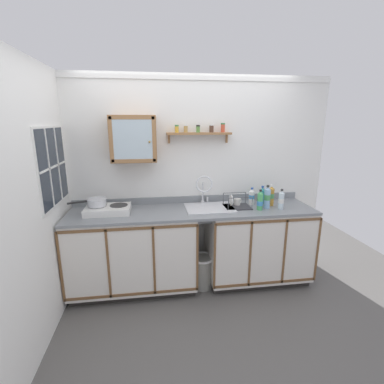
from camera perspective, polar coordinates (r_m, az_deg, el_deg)
floor at (r=3.38m, az=0.90°, el=-20.48°), size 5.82×5.82×0.00m
back_wall at (r=3.43m, az=-0.60°, el=2.64°), size 3.42×0.07×2.45m
side_wall_left at (r=2.71m, az=-29.35°, el=-2.64°), size 0.05×3.37×2.45m
lower_cabinet_run at (r=3.34m, az=-11.88°, el=-11.97°), size 1.42×0.63×0.92m
lower_cabinet_run_right at (r=3.56m, az=13.11°, el=-10.38°), size 1.22×0.63×0.92m
countertop at (r=3.19m, az=0.22°, el=-3.88°), size 2.78×0.65×0.03m
backsplash at (r=3.46m, az=-0.51°, el=-1.47°), size 2.78×0.02×0.08m
sink at (r=3.26m, az=3.43°, el=-3.35°), size 0.55×0.48×0.47m
hot_plate_stove at (r=3.20m, az=-16.77°, el=-3.45°), size 0.48×0.32×0.08m
saucepan at (r=3.21m, az=-18.95°, el=-1.93°), size 0.39×0.21×0.08m
bottle_detergent_teal_0 at (r=3.48m, az=14.12°, el=-0.77°), size 0.07×0.07×0.22m
bottle_soda_green_1 at (r=3.24m, az=13.71°, el=-1.80°), size 0.07×0.07×0.24m
bottle_opaque_white_2 at (r=3.43m, az=12.07°, el=-0.95°), size 0.07×0.07×0.21m
bottle_juice_amber_3 at (r=3.44m, az=15.88°, el=-0.76°), size 0.07×0.07×0.25m
bottle_water_blue_4 at (r=3.32m, az=15.10°, el=-1.08°), size 0.07×0.07×0.27m
bottle_water_clear_5 at (r=3.34m, az=17.74°, el=-1.56°), size 0.06×0.06×0.23m
dish_rack at (r=3.30m, az=9.03°, el=-2.72°), size 0.30×0.25×0.15m
mug at (r=3.36m, az=9.22°, el=-2.01°), size 0.11×0.08×0.09m
wall_cabinet at (r=3.19m, az=-11.86°, el=10.57°), size 0.50×0.27×0.51m
spice_shelf at (r=3.29m, az=1.59°, el=12.08°), size 0.75×0.14×0.23m
window at (r=3.04m, az=-26.60°, el=4.67°), size 0.03×0.77×0.77m
trash_bin at (r=3.45m, az=2.03°, el=-15.75°), size 0.30×0.30×0.38m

